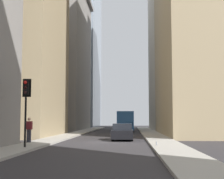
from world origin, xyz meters
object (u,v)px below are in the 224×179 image
Objects in this scene: delivery_truck at (126,122)px; pedestrian at (29,129)px; traffic_light_foreground at (26,96)px; discarded_bottle at (157,144)px; sedan_black at (123,132)px.

delivery_truck is 3.66× the size of pedestrian.
traffic_light_foreground is 8.61m from discarded_bottle.
sedan_black is at bearing -31.67° from traffic_light_foreground.
traffic_light_foreground reaches higher than sedan_black.
discarded_bottle is at bearing -76.98° from traffic_light_foreground.
delivery_truck is at bearing 5.15° from discarded_bottle.
traffic_light_foreground is 4.65m from pedestrian.
discarded_bottle is at bearing -162.17° from sedan_black.
delivery_truck reaches higher than discarded_bottle.
traffic_light_foreground is at bearing -166.05° from pedestrian.
delivery_truck reaches higher than pedestrian.
delivery_truck is 24.42m from pedestrian.
delivery_truck is 1.50× the size of sedan_black.
traffic_light_foreground reaches higher than discarded_bottle.
delivery_truck is 25.88m from discarded_bottle.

